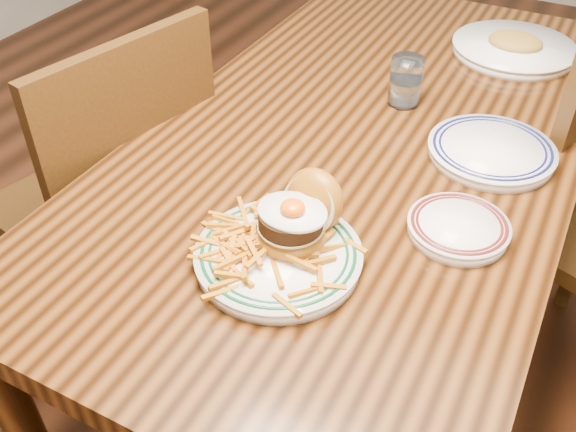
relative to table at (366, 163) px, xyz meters
The scene contains 8 objects.
floor 0.66m from the table, ahead, with size 6.00×6.00×0.00m, color black.
table is the anchor object (origin of this frame).
chair_left 0.61m from the table, 158.74° to the right, with size 0.53×0.53×0.95m.
main_plate 0.45m from the table, 86.46° to the right, with size 0.27×0.28×0.13m.
side_plate 0.37m from the table, 43.36° to the right, with size 0.17×0.18×0.03m.
rear_plate 0.27m from the table, ahead, with size 0.25×0.25×0.03m.
water_glass 0.19m from the table, 78.96° to the left, with size 0.07×0.07×0.11m.
far_plate 0.54m from the table, 68.98° to the left, with size 0.31×0.31×0.05m.
Camera 1 is at (0.38, -1.11, 1.47)m, focal length 40.00 mm.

